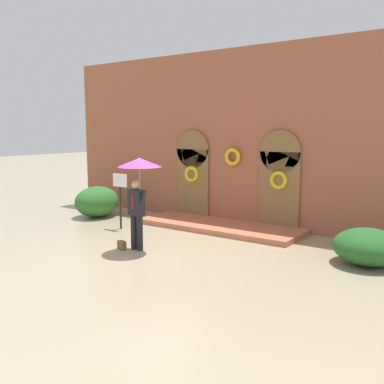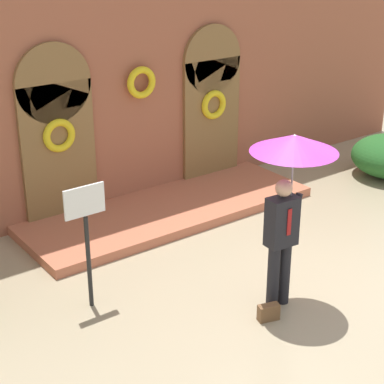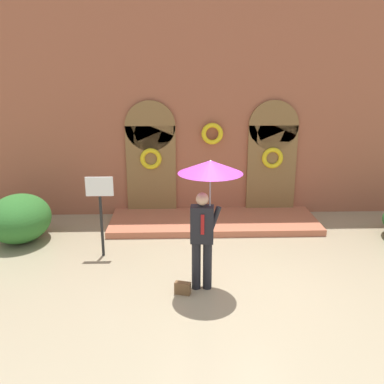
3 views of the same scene
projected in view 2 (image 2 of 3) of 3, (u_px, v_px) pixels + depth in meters
name	position (u px, v px, depth m)	size (l,w,h in m)	color
ground_plane	(293.00, 287.00, 9.03)	(80.00, 80.00, 0.00)	tan
building_facade	(131.00, 52.00, 11.06)	(14.00, 2.30, 5.60)	#9E563D
person_with_umbrella	(291.00, 170.00, 7.94)	(1.10, 1.10, 2.36)	black
handbag	(269.00, 312.00, 8.24)	(0.28, 0.12, 0.22)	brown
sign_post	(86.00, 227.00, 8.16)	(0.56, 0.06, 1.72)	black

